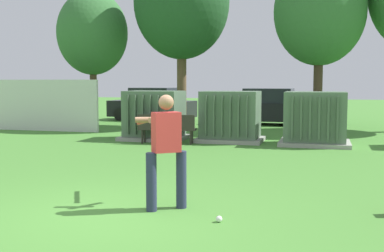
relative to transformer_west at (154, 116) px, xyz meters
The scene contains 13 objects.
ground_plane 9.31m from the transformer_west, 74.32° to the right, with size 96.00×96.00×0.00m, color #478433.
fence_panel 5.47m from the transformer_west, 163.32° to the left, with size 4.80×0.12×2.00m, color silver.
transformer_west is the anchor object (origin of this frame).
transformer_mid_west 2.55m from the transformer_west, ahead, with size 2.10×1.70×1.62m.
transformer_mid_east 5.20m from the transformer_west, ahead, with size 2.10×1.70×1.62m.
park_bench 1.28m from the transformer_west, 53.12° to the right, with size 1.83×0.56×0.92m.
batter 8.90m from the transformer_west, 69.34° to the right, with size 1.20×1.41×1.74m.
sports_ball 9.76m from the transformer_west, 65.17° to the right, with size 0.09×0.09×0.09m, color white.
tree_left 6.92m from the transformer_west, 135.52° to the left, with size 3.06×3.06×5.85m.
tree_center_left 6.06m from the transformer_west, 93.94° to the left, with size 3.92×3.92×7.50m.
tree_center_right 7.84m from the transformer_west, 40.61° to the left, with size 3.52×3.52×6.72m.
parked_car_leftmost 7.99m from the transformer_west, 110.31° to the left, with size 4.39×2.34×1.62m.
parked_car_left_of_center 7.34m from the transformer_west, 66.39° to the left, with size 4.27×2.06×1.62m.
Camera 1 is at (2.93, -6.31, 1.94)m, focal length 45.45 mm.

